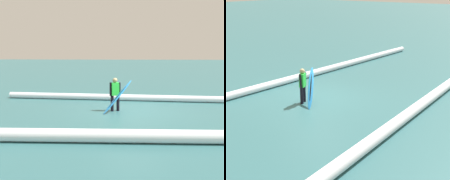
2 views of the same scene
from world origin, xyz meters
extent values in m
plane|color=#2F6367|center=(0.00, 0.00, 0.00)|extent=(151.62, 151.62, 0.00)
cylinder|color=black|center=(0.70, -0.06, 0.36)|extent=(0.14, 0.14, 0.72)
cylinder|color=black|center=(0.96, 0.05, 0.36)|extent=(0.14, 0.14, 0.72)
cube|color=#2DD83F|center=(0.83, 0.00, 1.01)|extent=(0.39, 0.31, 0.58)
sphere|color=tan|center=(0.83, 0.00, 1.40)|extent=(0.22, 0.22, 0.22)
cylinder|color=black|center=(0.63, -0.08, 1.01)|extent=(0.09, 0.25, 0.61)
cylinder|color=black|center=(1.03, 0.07, 1.01)|extent=(0.09, 0.15, 0.61)
ellipsoid|color=#268CE5|center=(0.70, 0.33, 0.70)|extent=(1.36, 1.06, 1.44)
ellipsoid|color=black|center=(0.70, 0.33, 0.71)|extent=(1.04, 0.77, 1.16)
cylinder|color=white|center=(-2.53, -2.50, 0.17)|extent=(19.25, 1.78, 0.34)
cylinder|color=white|center=(0.75, 4.43, 0.21)|extent=(16.27, 0.80, 0.41)
camera|label=1|loc=(0.22, 12.45, 2.71)|focal=44.82mm
camera|label=2|loc=(10.47, 9.16, 4.87)|focal=52.26mm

